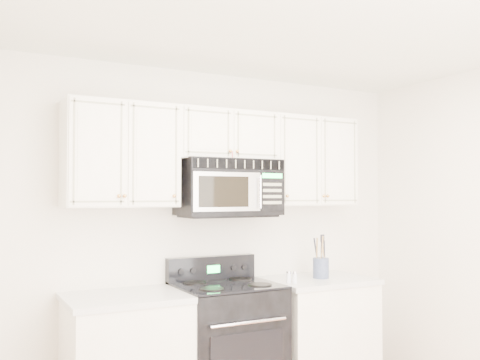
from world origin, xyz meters
TOP-DOWN VIEW (x-y plane):
  - room at (0.00, 0.00)m, footprint 3.51×3.51m
  - base_cabinet_right at (0.80, 1.44)m, footprint 0.86×0.65m
  - range at (-0.04, 1.43)m, footprint 0.75×0.68m
  - upper_cabinets at (-0.00, 1.58)m, footprint 2.44×0.37m
  - microwave at (0.03, 1.55)m, footprint 0.79×0.45m
  - utensil_crock at (0.82, 1.42)m, footprint 0.13×0.13m
  - shaker_salt at (0.45, 1.33)m, footprint 0.04×0.04m
  - shaker_pepper at (0.48, 1.30)m, footprint 0.04×0.04m

SIDE VIEW (x-z plane):
  - base_cabinet_right at x=0.80m, z-range -0.03..0.89m
  - range at x=-0.04m, z-range -0.07..1.04m
  - shaker_salt at x=0.45m, z-range 0.92..1.01m
  - shaker_pepper at x=0.48m, z-range 0.92..1.01m
  - utensil_crock at x=0.82m, z-range 0.84..1.19m
  - room at x=0.00m, z-range 0.00..2.60m
  - microwave at x=0.03m, z-range 1.45..1.89m
  - upper_cabinets at x=0.00m, z-range 1.56..2.31m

